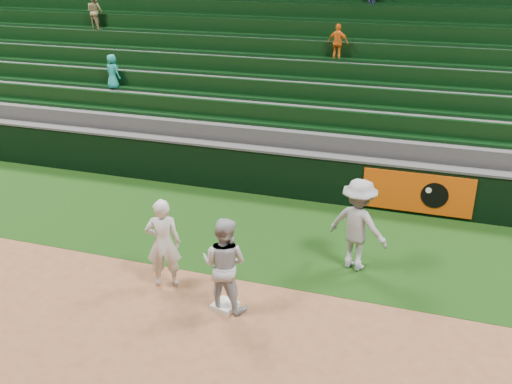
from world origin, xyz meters
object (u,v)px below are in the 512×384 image
at_px(first_base, 225,306).
at_px(baserunner, 224,264).
at_px(base_coach, 358,225).
at_px(first_baseman, 163,243).

distance_m(first_base, baserunner, 0.84).
distance_m(baserunner, base_coach, 2.94).
bearing_deg(baserunner, first_baseman, -9.70).
relative_size(first_baseman, baserunner, 1.01).
height_order(baserunner, base_coach, base_coach).
height_order(first_baseman, base_coach, base_coach).
bearing_deg(base_coach, first_base, 65.81).
distance_m(first_baseman, baserunner, 1.41).
bearing_deg(baserunner, base_coach, -128.73).
bearing_deg(first_baseman, base_coach, -173.39).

